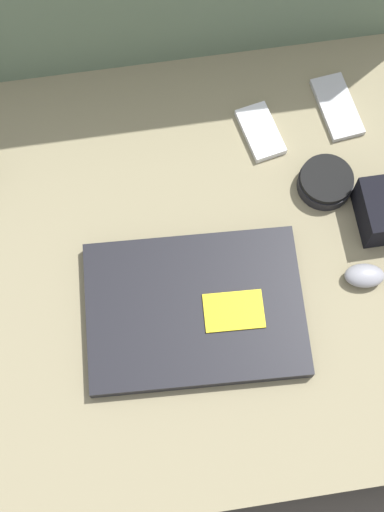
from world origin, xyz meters
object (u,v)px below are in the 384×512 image
(laptop, at_px, (195,309))
(phone_black, at_px, (260,132))
(phone_silver, at_px, (337,107))
(speaker_puck, at_px, (326,182))
(computer_mouse, at_px, (364,276))

(laptop, distance_m, phone_black, 0.33)
(phone_silver, bearing_deg, phone_black, -175.40)
(speaker_puck, relative_size, phone_black, 0.82)
(laptop, distance_m, computer_mouse, 0.27)
(phone_black, bearing_deg, speaker_puck, -64.09)
(phone_black, bearing_deg, phone_silver, 0.23)
(phone_silver, xyz_separation_m, phone_black, (-0.14, -0.03, 0.00))
(computer_mouse, distance_m, phone_black, 0.30)
(computer_mouse, relative_size, phone_black, 0.61)
(laptop, relative_size, phone_silver, 2.66)
(laptop, distance_m, speaker_puck, 0.30)
(speaker_puck, height_order, phone_silver, speaker_puck)
(computer_mouse, height_order, phone_silver, computer_mouse)
(speaker_puck, bearing_deg, computer_mouse, -81.22)
(computer_mouse, bearing_deg, laptop, -168.25)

